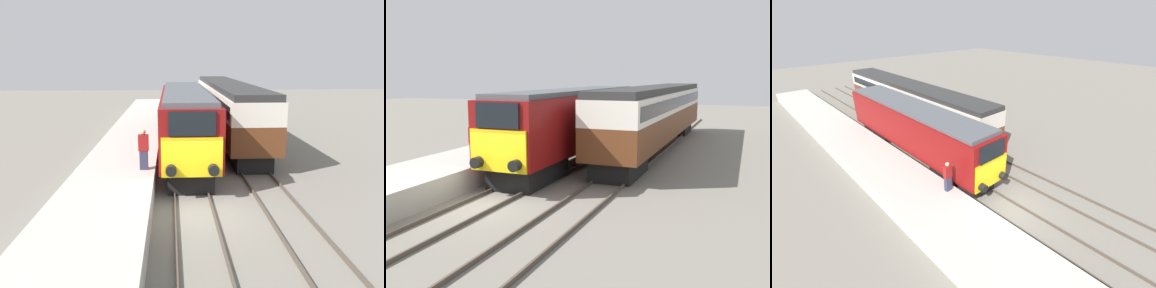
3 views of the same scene
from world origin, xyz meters
TOP-DOWN VIEW (x-y plane):
  - ground_plane at (0.00, 0.00)m, footprint 120.00×120.00m
  - platform_left at (-3.30, 8.00)m, footprint 3.50×50.00m
  - rails_near_track at (0.00, 5.00)m, footprint 1.51×60.00m
  - rails_far_track at (3.40, 5.00)m, footprint 1.50×60.00m
  - locomotive at (0.00, 8.94)m, footprint 2.70×15.71m
  - passenger_carriage at (3.40, 14.71)m, footprint 2.75×20.98m
  - person_on_platform at (-2.03, 2.64)m, footprint 0.44×0.26m

SIDE VIEW (x-z plane):
  - ground_plane at x=0.00m, z-range 0.00..0.00m
  - rails_near_track at x=0.00m, z-range 0.00..0.14m
  - rails_far_track at x=3.40m, z-range 0.00..0.14m
  - platform_left at x=-3.30m, z-range 0.00..0.97m
  - person_on_platform at x=-2.03m, z-range 0.97..2.74m
  - locomotive at x=0.00m, z-range 0.25..4.23m
  - passenger_carriage at x=3.40m, z-range 0.45..4.49m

